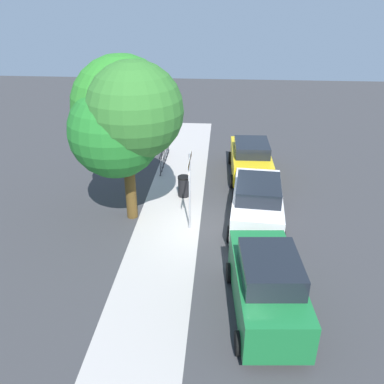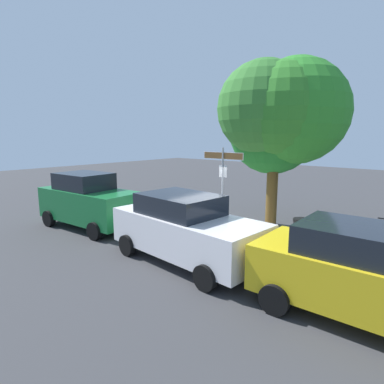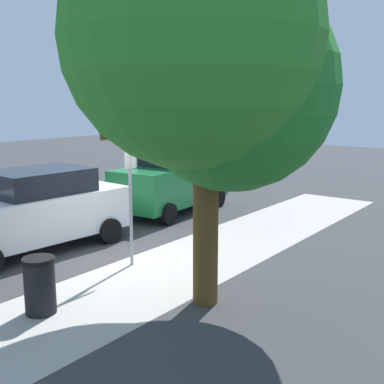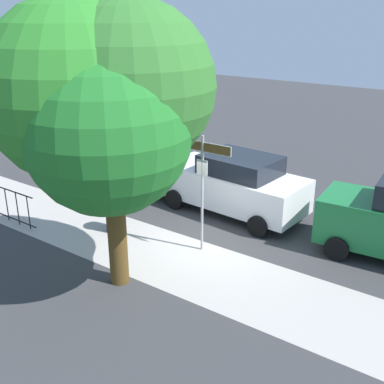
{
  "view_description": "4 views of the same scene",
  "coord_description": "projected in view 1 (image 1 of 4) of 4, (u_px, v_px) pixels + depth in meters",
  "views": [
    {
      "loc": [
        -13.68,
        -0.75,
        8.55
      ],
      "look_at": [
        -0.27,
        0.29,
        1.73
      ],
      "focal_mm": 37.46,
      "sensor_mm": 36.0,
      "label": 1
    },
    {
      "loc": [
        6.43,
        -8.82,
        3.58
      ],
      "look_at": [
        -1.07,
        -0.06,
        1.54
      ],
      "focal_mm": 29.75,
      "sensor_mm": 36.0,
      "label": 2
    },
    {
      "loc": [
        7.47,
        7.69,
        3.59
      ],
      "look_at": [
        -1.08,
        1.27,
        1.57
      ],
      "focal_mm": 46.19,
      "sensor_mm": 36.0,
      "label": 3
    },
    {
      "loc": [
        -6.49,
        9.94,
        6.17
      ],
      "look_at": [
        0.29,
        0.4,
        1.6
      ],
      "focal_mm": 44.56,
      "sensor_mm": 36.0,
      "label": 4
    }
  ],
  "objects": [
    {
      "name": "car_white",
      "position": [
        257.0,
        202.0,
        16.0
      ],
      "size": [
        4.82,
        2.41,
        1.93
      ],
      "rotation": [
        0.0,
        0.0,
        -0.07
      ],
      "color": "white",
      "rests_on": "ground_plane"
    },
    {
      "name": "street_sign",
      "position": [
        190.0,
        176.0,
        15.05
      ],
      "size": [
        1.66,
        0.07,
        3.18
      ],
      "color": "#9EA0A5",
      "rests_on": "ground_plane"
    },
    {
      "name": "shade_tree",
      "position": [
        126.0,
        113.0,
        15.08
      ],
      "size": [
        4.74,
        4.46,
        6.48
      ],
      "color": "#543C1A",
      "rests_on": "ground_plane"
    },
    {
      "name": "ground_plane",
      "position": [
        200.0,
        227.0,
        16.08
      ],
      "size": [
        60.0,
        60.0,
        0.0
      ],
      "primitive_type": "plane",
      "color": "#38383A"
    },
    {
      "name": "car_green",
      "position": [
        267.0,
        285.0,
        11.34
      ],
      "size": [
        4.41,
        2.26,
        2.15
      ],
      "rotation": [
        0.0,
        0.0,
        0.08
      ],
      "color": "#1A6F35",
      "rests_on": "ground_plane"
    },
    {
      "name": "sidewalk_strip",
      "position": [
        173.0,
        203.0,
        17.95
      ],
      "size": [
        24.0,
        2.6,
        0.0
      ],
      "primitive_type": "cube",
      "color": "#ADA6A1",
      "rests_on": "ground_plane"
    },
    {
      "name": "iron_fence",
      "position": [
        165.0,
        154.0,
        21.7
      ],
      "size": [
        3.7,
        0.04,
        1.07
      ],
      "color": "black",
      "rests_on": "ground_plane"
    },
    {
      "name": "car_yellow",
      "position": [
        250.0,
        158.0,
        20.18
      ],
      "size": [
        4.45,
        2.16,
        1.87
      ],
      "rotation": [
        0.0,
        0.0,
        0.02
      ],
      "color": "gold",
      "rests_on": "ground_plane"
    },
    {
      "name": "trash_bin",
      "position": [
        184.0,
        186.0,
        18.33
      ],
      "size": [
        0.55,
        0.55,
        0.98
      ],
      "color": "black",
      "rests_on": "ground_plane"
    }
  ]
}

